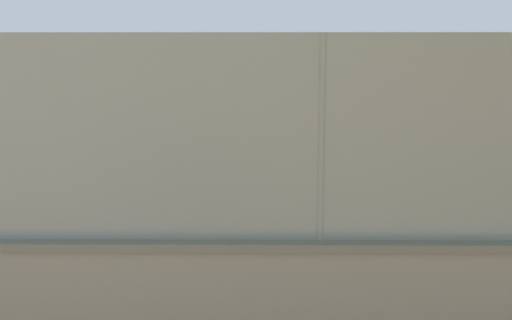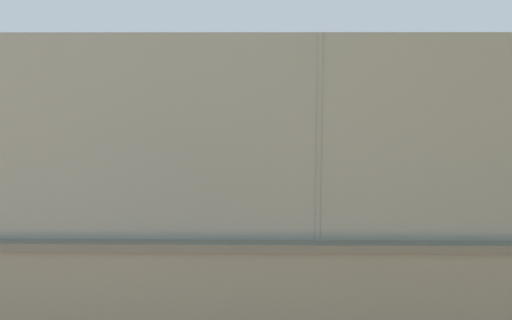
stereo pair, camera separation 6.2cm
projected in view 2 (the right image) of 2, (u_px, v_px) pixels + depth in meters
The scene contains 7 objects.
ground_plane at pixel (226, 160), 19.29m from camera, with size 260.00×260.00×0.00m, color tan.
perimeter_wall at pixel (154, 302), 6.58m from camera, with size 29.68×0.74×1.31m.
fence_panel_on_wall at pixel (149, 138), 6.31m from camera, with size 29.15×0.41×1.99m.
player_near_wall_returning at pixel (203, 188), 10.80m from camera, with size 0.88×1.04×1.58m.
player_crossing_court at pixel (340, 160), 13.90m from camera, with size 0.98×0.71×1.51m.
sports_ball at pixel (215, 196), 10.10m from camera, with size 0.09×0.09×0.09m, color #3399D8.
courtside_bench at pixel (364, 265), 8.38m from camera, with size 1.60×0.40×0.87m.
Camera 2 is at (-1.38, 19.01, 3.13)m, focal length 46.49 mm.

